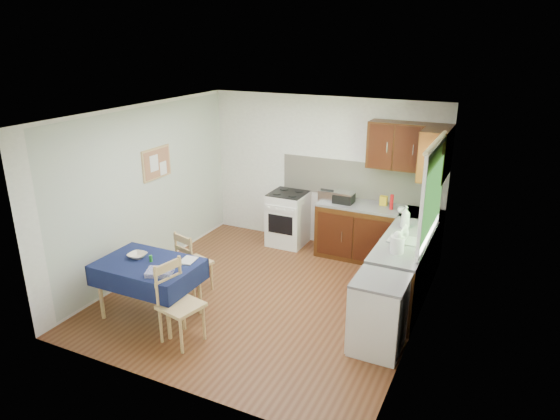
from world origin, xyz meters
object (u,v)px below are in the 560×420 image
at_px(dining_table, 148,270).
at_px(sandwich_press, 344,197).
at_px(chair_near, 178,300).
at_px(toaster, 327,196).
at_px(kettle, 397,243).
at_px(dish_rack, 404,239).
at_px(chair_far, 192,261).

bearing_deg(dining_table, sandwich_press, 42.44).
bearing_deg(chair_near, dining_table, 78.65).
distance_m(toaster, sandwich_press, 0.27).
height_order(chair_near, kettle, kettle).
bearing_deg(kettle, dish_rack, 89.88).
distance_m(chair_near, kettle, 2.69).
xyz_separation_m(dining_table, sandwich_press, (1.57, 2.84, 0.34)).
relative_size(chair_near, toaster, 3.84).
xyz_separation_m(dining_table, chair_near, (0.64, -0.28, -0.13)).
height_order(dining_table, dish_rack, dish_rack).
distance_m(dining_table, kettle, 3.08).
bearing_deg(chair_far, dining_table, 97.84).
relative_size(chair_far, sandwich_press, 2.95).
height_order(toaster, sandwich_press, toaster).
relative_size(chair_near, kettle, 3.46).
distance_m(chair_far, dish_rack, 2.86).
xyz_separation_m(chair_near, dish_rack, (2.13, 1.96, 0.41)).
height_order(sandwich_press, kettle, kettle).
height_order(dining_table, chair_near, chair_near).
relative_size(dish_rack, kettle, 1.39).
bearing_deg(kettle, toaster, 134.13).
bearing_deg(sandwich_press, dish_rack, -28.21).
bearing_deg(chair_far, kettle, -153.16).
xyz_separation_m(chair_far, kettle, (2.67, 0.53, 0.55)).
distance_m(sandwich_press, kettle, 1.97).
distance_m(chair_far, toaster, 2.43).
distance_m(dining_table, sandwich_press, 3.27).
xyz_separation_m(chair_far, sandwich_press, (1.47, 2.09, 0.51)).
height_order(dining_table, chair_far, chair_far).
bearing_deg(dish_rack, sandwich_press, 111.44).
relative_size(chair_far, kettle, 3.17).
relative_size(toaster, dish_rack, 0.65).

